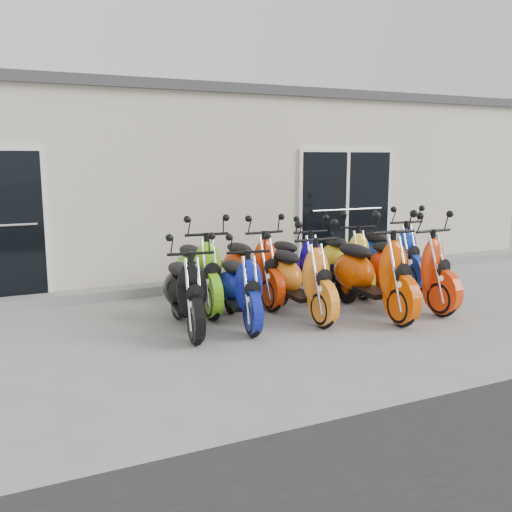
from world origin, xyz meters
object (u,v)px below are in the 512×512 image
at_px(scooter_front_orange_a, 299,267).
at_px(scooter_front_red, 409,258).
at_px(scooter_front_black, 185,280).
at_px(scooter_front_blue, 240,277).
at_px(scooter_back_green, 198,261).
at_px(scooter_back_extra, 389,245).
at_px(scooter_back_blue, 297,255).
at_px(scooter_front_orange_b, 372,261).
at_px(scooter_back_red, 251,257).
at_px(scooter_back_yellow, 346,250).

bearing_deg(scooter_front_orange_a, scooter_front_red, -6.87).
distance_m(scooter_front_black, scooter_front_orange_a, 1.62).
xyz_separation_m(scooter_front_blue, scooter_back_green, (-0.23, 0.97, 0.07)).
distance_m(scooter_front_blue, scooter_back_extra, 3.30).
bearing_deg(scooter_front_black, scooter_back_blue, 31.76).
xyz_separation_m(scooter_front_orange_b, scooter_back_red, (-1.24, 1.31, -0.06)).
bearing_deg(scooter_front_red, scooter_front_orange_a, 169.51).
height_order(scooter_back_green, scooter_back_extra, same).
bearing_deg(scooter_front_black, scooter_back_extra, 20.48).
bearing_deg(scooter_back_yellow, scooter_back_blue, -172.73).
xyz_separation_m(scooter_front_black, scooter_front_red, (3.32, -0.24, 0.07)).
xyz_separation_m(scooter_front_blue, scooter_back_blue, (1.41, 1.03, 0.03)).
height_order(scooter_back_red, scooter_back_yellow, scooter_back_red).
distance_m(scooter_front_blue, scooter_back_green, 1.00).
relative_size(scooter_front_red, scooter_back_yellow, 1.06).
xyz_separation_m(scooter_front_blue, scooter_back_extra, (3.16, 0.97, 0.07)).
relative_size(scooter_back_red, scooter_back_extra, 0.98).
bearing_deg(scooter_front_black, scooter_front_blue, 4.26).
bearing_deg(scooter_front_orange_b, scooter_back_yellow, 73.33).
bearing_deg(scooter_back_green, scooter_front_black, -115.12).
relative_size(scooter_front_black, scooter_back_blue, 0.98).
bearing_deg(scooter_back_blue, scooter_front_red, -46.50).
relative_size(scooter_back_blue, scooter_back_extra, 0.94).
distance_m(scooter_front_black, scooter_back_yellow, 3.20).
height_order(scooter_front_black, scooter_back_extra, scooter_back_extra).
bearing_deg(scooter_front_black, scooter_front_orange_b, -0.70).
bearing_deg(scooter_front_orange_a, scooter_front_blue, -178.84).
bearing_deg(scooter_back_green, scooter_back_red, 4.97).
xyz_separation_m(scooter_back_green, scooter_back_extra, (3.39, 0.00, 0.00)).
bearing_deg(scooter_front_black, scooter_front_red, 2.93).
bearing_deg(scooter_front_orange_b, scooter_front_red, 11.35).
height_order(scooter_front_orange_a, scooter_front_orange_b, scooter_front_orange_b).
bearing_deg(scooter_front_orange_a, scooter_back_yellow, 34.94).
bearing_deg(scooter_front_red, scooter_back_blue, 130.41).
xyz_separation_m(scooter_front_orange_a, scooter_front_orange_b, (0.97, -0.33, 0.06)).
height_order(scooter_front_orange_b, scooter_back_red, scooter_front_orange_b).
height_order(scooter_front_blue, scooter_back_yellow, scooter_back_yellow).
xyz_separation_m(scooter_front_black, scooter_back_red, (1.35, 0.96, 0.04)).
distance_m(scooter_front_orange_b, scooter_back_green, 2.44).
distance_m(scooter_back_blue, scooter_back_yellow, 0.90).
relative_size(scooter_front_black, scooter_back_red, 0.95).
bearing_deg(scooter_back_yellow, scooter_front_red, -68.31).
distance_m(scooter_back_green, scooter_back_extra, 3.39).
bearing_deg(scooter_back_red, scooter_front_orange_b, -48.65).
height_order(scooter_front_red, scooter_back_red, scooter_front_red).
relative_size(scooter_front_orange_a, scooter_back_extra, 0.98).
height_order(scooter_front_black, scooter_back_green, scooter_back_green).
relative_size(scooter_front_blue, scooter_back_green, 0.90).
height_order(scooter_front_black, scooter_back_blue, scooter_back_blue).
xyz_separation_m(scooter_front_blue, scooter_front_orange_b, (1.85, -0.31, 0.12)).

